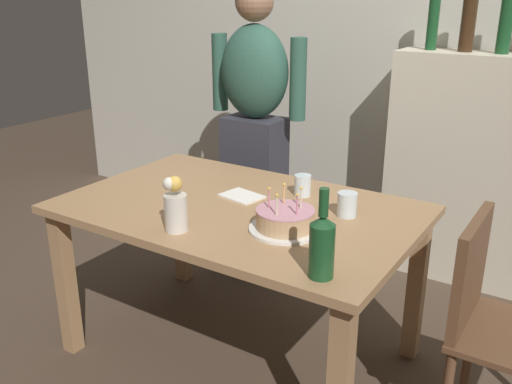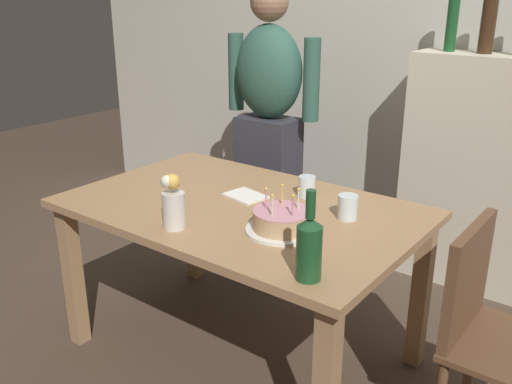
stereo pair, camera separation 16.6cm
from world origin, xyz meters
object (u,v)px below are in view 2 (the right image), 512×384
(birthday_cake, at_px, (282,221))
(water_glass_far, at_px, (348,207))
(water_glass_near, at_px, (307,187))
(napkin_stack, at_px, (246,196))
(dining_chair, at_px, (491,328))
(flower_vase, at_px, (173,203))
(person_man_bearded, at_px, (269,126))
(wine_bottle, at_px, (309,246))

(birthday_cake, distance_m, water_glass_far, 0.30)
(water_glass_near, height_order, napkin_stack, water_glass_near)
(napkin_stack, height_order, dining_chair, dining_chair)
(flower_vase, bearing_deg, water_glass_near, 69.67)
(napkin_stack, distance_m, person_man_bearded, 0.83)
(wine_bottle, bearing_deg, flower_vase, 177.19)
(wine_bottle, bearing_deg, birthday_cake, 137.53)
(birthday_cake, bearing_deg, flower_vase, -147.61)
(birthday_cake, distance_m, dining_chair, 0.82)
(water_glass_near, bearing_deg, birthday_cake, -71.41)
(dining_chair, bearing_deg, napkin_stack, 88.14)
(wine_bottle, bearing_deg, napkin_stack, 142.96)
(wine_bottle, height_order, flower_vase, wine_bottle)
(water_glass_near, relative_size, water_glass_far, 0.95)
(water_glass_far, height_order, flower_vase, flower_vase)
(napkin_stack, relative_size, dining_chair, 0.20)
(wine_bottle, xyz_separation_m, napkin_stack, (-0.62, 0.47, -0.11))
(person_man_bearded, bearing_deg, dining_chair, 153.25)
(water_glass_near, distance_m, water_glass_far, 0.29)
(birthday_cake, relative_size, person_man_bearded, 0.17)
(water_glass_far, distance_m, dining_chair, 0.68)
(person_man_bearded, relative_size, dining_chair, 1.90)
(person_man_bearded, bearing_deg, napkin_stack, 118.72)
(birthday_cake, height_order, dining_chair, birthday_cake)
(birthday_cake, xyz_separation_m, water_glass_near, (-0.13, 0.38, 0.01))
(water_glass_near, bearing_deg, person_man_bearded, 137.89)
(napkin_stack, height_order, person_man_bearded, person_man_bearded)
(birthday_cake, bearing_deg, wine_bottle, -42.47)
(birthday_cake, height_order, wine_bottle, wine_bottle)
(water_glass_far, distance_m, wine_bottle, 0.54)
(person_man_bearded, bearing_deg, flower_vase, 108.47)
(water_glass_near, height_order, wine_bottle, wine_bottle)
(birthday_cake, distance_m, wine_bottle, 0.38)
(wine_bottle, bearing_deg, water_glass_far, 105.02)
(water_glass_far, xyz_separation_m, flower_vase, (-0.49, -0.49, 0.05))
(water_glass_near, relative_size, person_man_bearded, 0.06)
(wine_bottle, distance_m, napkin_stack, 0.79)
(water_glass_near, bearing_deg, flower_vase, -110.33)
(water_glass_near, relative_size, flower_vase, 0.43)
(water_glass_near, distance_m, flower_vase, 0.65)
(napkin_stack, bearing_deg, birthday_cake, -32.02)
(napkin_stack, bearing_deg, water_glass_far, 5.67)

